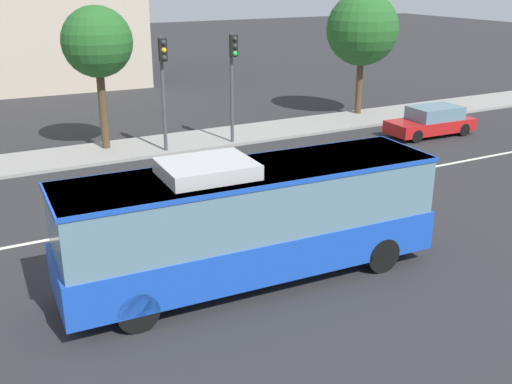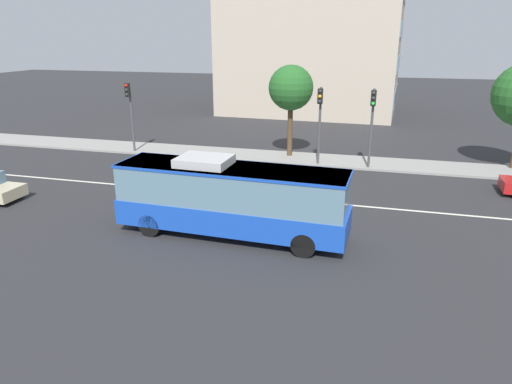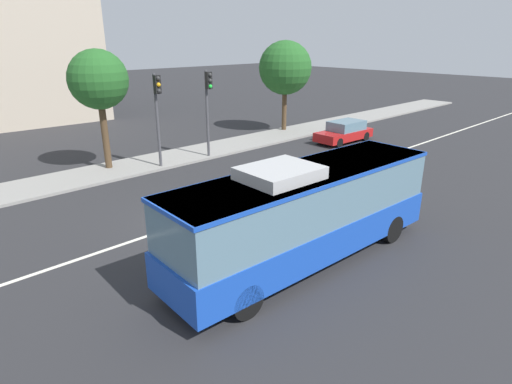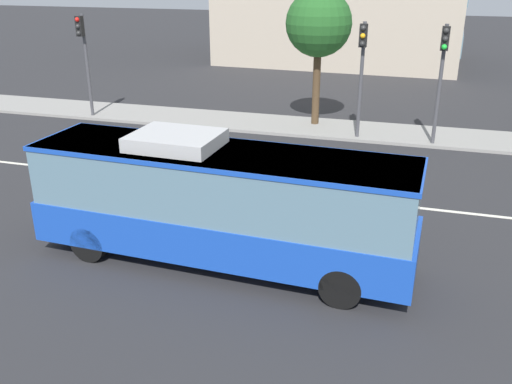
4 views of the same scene
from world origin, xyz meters
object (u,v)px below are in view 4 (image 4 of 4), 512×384
object	(u,v)px
transit_bus	(220,199)
traffic_light_near_corner	(362,61)
street_tree_kerbside_centre	(319,24)
traffic_light_far_corner	(442,65)
traffic_light_mid_block	(84,49)

from	to	relation	value
transit_bus	traffic_light_near_corner	xyz separation A→B (m)	(2.11, 12.29, 1.75)
traffic_light_near_corner	street_tree_kerbside_centre	distance (m)	3.22
street_tree_kerbside_centre	traffic_light_far_corner	bearing A→B (deg)	-19.09
traffic_light_mid_block	street_tree_kerbside_centre	bearing A→B (deg)	98.20
transit_bus	traffic_light_mid_block	world-z (taller)	traffic_light_mid_block
traffic_light_mid_block	traffic_light_far_corner	distance (m)	17.04
traffic_light_near_corner	traffic_light_far_corner	xyz separation A→B (m)	(3.31, -0.08, 0.00)
transit_bus	traffic_light_near_corner	bearing A→B (deg)	82.62
transit_bus	traffic_light_far_corner	bearing A→B (deg)	68.41
traffic_light_near_corner	traffic_light_mid_block	world-z (taller)	same
traffic_light_far_corner	street_tree_kerbside_centre	world-z (taller)	street_tree_kerbside_centre
traffic_light_mid_block	traffic_light_far_corner	size ratio (longest dim) A/B	1.00
transit_bus	street_tree_kerbside_centre	xyz separation A→B (m)	(-0.17, 14.15, 3.06)
traffic_light_near_corner	traffic_light_far_corner	size ratio (longest dim) A/B	1.00
transit_bus	traffic_light_near_corner	distance (m)	12.60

